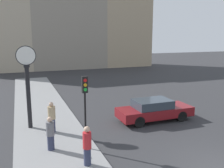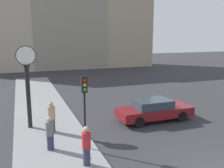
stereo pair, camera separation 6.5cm
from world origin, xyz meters
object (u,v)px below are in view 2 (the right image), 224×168
object	(u,v)px
pedestrian_grey_jacket	(50,133)
pedestrian_tan_coat	(52,117)
sedan_car	(154,110)
pedestrian_red_top	(86,146)
traffic_light_near	(84,97)
street_clock	(28,83)

from	to	relation	value
pedestrian_grey_jacket	pedestrian_tan_coat	distance (m)	2.19
sedan_car	pedestrian_red_top	distance (m)	6.85
traffic_light_near	pedestrian_tan_coat	bearing A→B (deg)	115.43
sedan_car	traffic_light_near	world-z (taller)	traffic_light_near
pedestrian_tan_coat	pedestrian_red_top	world-z (taller)	pedestrian_tan_coat
sedan_car	traffic_light_near	distance (m)	6.04
sedan_car	pedestrian_grey_jacket	world-z (taller)	pedestrian_grey_jacket
traffic_light_near	pedestrian_grey_jacket	size ratio (longest dim) A/B	2.16
street_clock	pedestrian_grey_jacket	bearing A→B (deg)	-77.28
pedestrian_red_top	street_clock	bearing A→B (deg)	110.45
sedan_car	pedestrian_red_top	size ratio (longest dim) A/B	2.88
sedan_car	pedestrian_tan_coat	size ratio (longest dim) A/B	2.81
sedan_car	pedestrian_grey_jacket	bearing A→B (deg)	-162.17
pedestrian_grey_jacket	street_clock	bearing A→B (deg)	102.72
traffic_light_near	pedestrian_red_top	bearing A→B (deg)	-102.54
pedestrian_tan_coat	sedan_car	bearing A→B (deg)	-0.11
pedestrian_grey_jacket	pedestrian_red_top	size ratio (longest dim) A/B	0.96
pedestrian_grey_jacket	pedestrian_red_top	distance (m)	2.30
pedestrian_grey_jacket	pedestrian_tan_coat	size ratio (longest dim) A/B	0.93
pedestrian_tan_coat	pedestrian_red_top	size ratio (longest dim) A/B	1.03
pedestrian_grey_jacket	pedestrian_tan_coat	xyz separation A→B (m)	(0.34, 2.17, 0.05)
traffic_light_near	pedestrian_red_top	world-z (taller)	traffic_light_near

